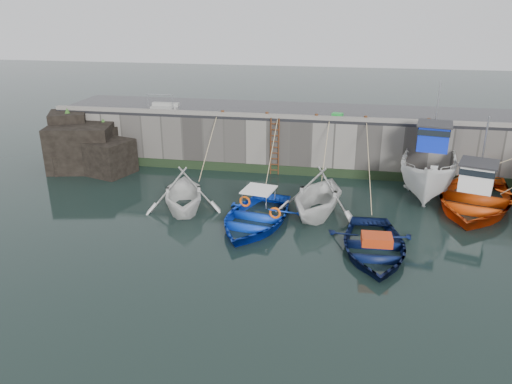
% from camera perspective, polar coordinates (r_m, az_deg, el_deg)
% --- Properties ---
extents(ground, '(120.00, 120.00, 0.00)m').
position_cam_1_polar(ground, '(18.86, 3.68, -7.95)').
color(ground, black).
rests_on(ground, ground).
extents(quay_back, '(30.00, 5.00, 3.00)m').
position_cam_1_polar(quay_back, '(29.96, 6.68, 6.12)').
color(quay_back, slate).
rests_on(quay_back, ground).
extents(road_back, '(30.00, 5.00, 0.16)m').
position_cam_1_polar(road_back, '(29.60, 6.81, 9.08)').
color(road_back, black).
rests_on(road_back, quay_back).
extents(kerb_back, '(30.00, 0.30, 0.20)m').
position_cam_1_polar(kerb_back, '(27.27, 6.47, 8.46)').
color(kerb_back, slate).
rests_on(kerb_back, road_back).
extents(algae_back, '(30.00, 0.08, 0.50)m').
position_cam_1_polar(algae_back, '(27.89, 6.19, 2.33)').
color(algae_back, black).
rests_on(algae_back, ground).
extents(rock_outcrop, '(5.85, 4.24, 3.41)m').
position_cam_1_polar(rock_outcrop, '(30.50, -18.91, 4.92)').
color(rock_outcrop, black).
rests_on(rock_outcrop, ground).
extents(ladder, '(0.51, 0.08, 3.20)m').
position_cam_1_polar(ladder, '(27.65, 2.14, 5.18)').
color(ladder, '#3F1E0F').
rests_on(ladder, ground).
extents(boat_near_white, '(4.91, 5.30, 2.31)m').
position_cam_1_polar(boat_near_white, '(23.58, -8.23, -1.97)').
color(boat_near_white, silver).
rests_on(boat_near_white, ground).
extents(boat_near_white_rope, '(0.04, 4.28, 3.10)m').
position_cam_1_polar(boat_near_white_rope, '(27.32, -5.49, 1.40)').
color(boat_near_white_rope, tan).
rests_on(boat_near_white_rope, ground).
extents(boat_near_blue, '(4.76, 6.05, 1.13)m').
position_cam_1_polar(boat_near_blue, '(21.88, -0.13, -3.63)').
color(boat_near_blue, '#0C37BD').
rests_on(boat_near_blue, ground).
extents(boat_near_blue_rope, '(0.04, 5.08, 3.10)m').
position_cam_1_polar(boat_near_blue_rope, '(26.15, 1.76, 0.58)').
color(boat_near_blue_rope, tan).
rests_on(boat_near_blue_rope, ground).
extents(boat_near_blacktrim, '(5.03, 5.52, 2.49)m').
position_cam_1_polar(boat_near_blacktrim, '(23.00, 7.01, -2.52)').
color(boat_near_blacktrim, silver).
rests_on(boat_near_blacktrim, ground).
extents(boat_near_blacktrim_rope, '(0.04, 3.84, 3.10)m').
position_cam_1_polar(boat_near_blacktrim_rope, '(26.63, 7.58, 0.79)').
color(boat_near_blacktrim_rope, tan).
rests_on(boat_near_blacktrim_rope, ground).
extents(boat_near_navy, '(3.90, 5.29, 1.06)m').
position_cam_1_polar(boat_near_navy, '(20.01, 13.20, -6.71)').
color(boat_near_navy, '#09143B').
rests_on(boat_near_navy, ground).
extents(boat_near_navy_rope, '(0.04, 6.68, 3.10)m').
position_cam_1_polar(boat_near_navy_rope, '(25.09, 12.78, -0.86)').
color(boat_near_navy_rope, tan).
rests_on(boat_near_navy_rope, ground).
extents(boat_far_white, '(3.88, 7.54, 5.78)m').
position_cam_1_polar(boat_far_white, '(26.54, 19.17, 2.36)').
color(boat_far_white, white).
rests_on(boat_far_white, ground).
extents(boat_far_orange, '(6.85, 8.16, 4.45)m').
position_cam_1_polar(boat_far_orange, '(25.61, 23.68, -0.60)').
color(boat_far_orange, '#DE440B').
rests_on(boat_far_orange, ground).
extents(fish_crate, '(0.63, 0.55, 0.31)m').
position_cam_1_polar(fish_crate, '(27.60, 9.29, 8.58)').
color(fish_crate, '#1A8F2F').
rests_on(fish_crate, road_back).
extents(railing, '(1.60, 1.05, 1.00)m').
position_cam_1_polar(railing, '(30.16, -10.40, 9.65)').
color(railing, '#A5A8AD').
rests_on(railing, road_back).
extents(bollard_a, '(0.18, 0.18, 0.28)m').
position_cam_1_polar(bollard_a, '(28.13, -3.84, 9.01)').
color(bollard_a, '#3F1E0F').
rests_on(bollard_a, road_back).
extents(bollard_b, '(0.18, 0.18, 0.28)m').
position_cam_1_polar(bollard_b, '(27.63, 1.26, 8.84)').
color(bollard_b, '#3F1E0F').
rests_on(bollard_b, road_back).
extents(bollard_c, '(0.18, 0.18, 0.28)m').
position_cam_1_polar(bollard_c, '(27.34, 6.91, 8.56)').
color(bollard_c, '#3F1E0F').
rests_on(bollard_c, road_back).
extents(bollard_d, '(0.18, 0.18, 0.28)m').
position_cam_1_polar(bollard_d, '(27.31, 12.42, 8.21)').
color(bollard_d, '#3F1E0F').
rests_on(bollard_d, road_back).
extents(bollard_e, '(0.18, 0.18, 0.28)m').
position_cam_1_polar(bollard_e, '(27.61, 19.11, 7.68)').
color(bollard_e, '#3F1E0F').
rests_on(bollard_e, road_back).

